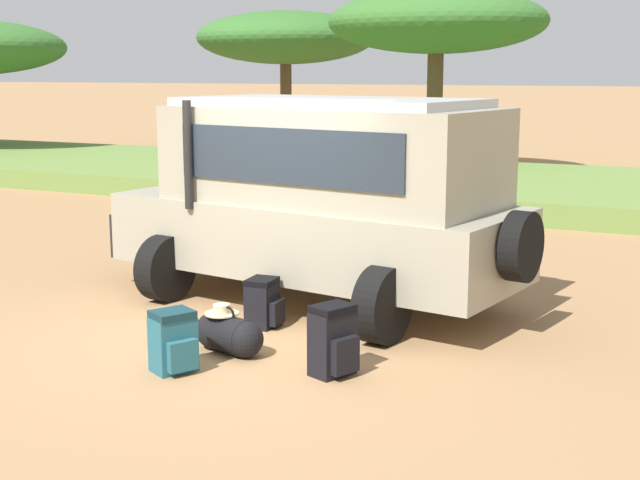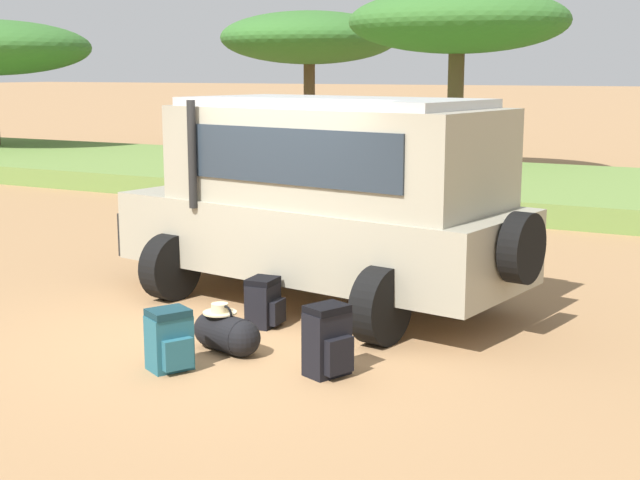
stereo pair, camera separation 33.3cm
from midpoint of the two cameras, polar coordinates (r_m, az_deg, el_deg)
ground_plane at (r=9.40m, az=-6.46°, el=-6.28°), size 320.00×320.00×0.00m
grass_bank at (r=19.88m, az=11.49°, el=3.27°), size 120.00×7.00×0.44m
safari_vehicle at (r=10.47m, az=-0.79°, el=2.81°), size 5.47×3.21×2.44m
backpack_beside_front_wheel at (r=8.16m, az=-0.32°, el=-6.51°), size 0.45×0.46×0.66m
backpack_cluster_center at (r=9.72m, az=-4.65°, el=-4.07°), size 0.41×0.39×0.54m
backpack_near_rear_wheel at (r=8.41m, az=-10.48°, el=-6.44°), size 0.48×0.47×0.58m
duffel_bag_low_black_case at (r=8.90m, az=-6.94°, el=-5.98°), size 0.81×0.49×0.47m
acacia_tree_left_mid at (r=31.97m, az=-2.53°, el=12.78°), size 6.28×6.11×4.80m
acacia_tree_centre_back at (r=24.00m, az=7.06°, el=13.64°), size 5.79×5.02×4.83m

